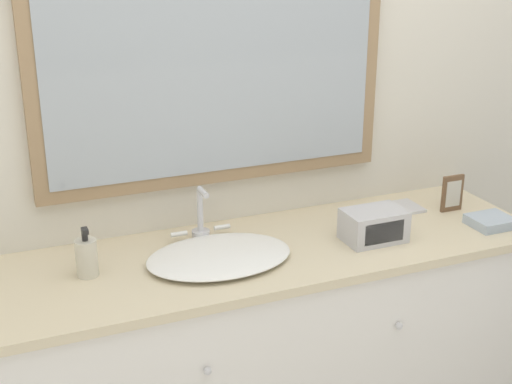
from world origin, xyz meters
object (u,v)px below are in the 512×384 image
at_px(soap_bottle, 87,257).
at_px(appliance_box, 374,226).
at_px(sink_basin, 218,254).
at_px(picture_frame, 452,193).

xyz_separation_m(soap_bottle, appliance_box, (0.92, -0.10, -0.01)).
bearing_deg(appliance_box, sink_basin, 174.12).
bearing_deg(sink_basin, soap_bottle, 172.75).
height_order(sink_basin, soap_bottle, sink_basin).
bearing_deg(picture_frame, appliance_box, -163.42).
bearing_deg(soap_bottle, picture_frame, 0.67).
distance_m(appliance_box, picture_frame, 0.42).
xyz_separation_m(sink_basin, picture_frame, (0.92, 0.07, 0.05)).
relative_size(sink_basin, soap_bottle, 2.94).
bearing_deg(picture_frame, sink_basin, -175.95).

